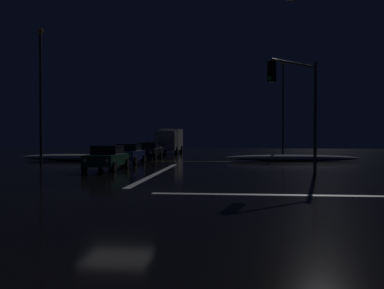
% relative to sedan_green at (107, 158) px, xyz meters
% --- Properties ---
extents(ground, '(120.00, 120.00, 0.10)m').
position_rel_sedan_green_xyz_m(ground, '(3.56, -10.34, -0.85)').
color(ground, black).
extents(stop_line_north, '(0.35, 14.86, 0.01)m').
position_rel_sedan_green_xyz_m(stop_line_north, '(3.56, -1.68, -0.80)').
color(stop_line_north, white).
rests_on(stop_line_north, ground).
extents(centre_line_ns, '(22.00, 0.15, 0.01)m').
position_rel_sedan_green_xyz_m(centre_line_ns, '(3.56, 9.92, -0.80)').
color(centre_line_ns, yellow).
rests_on(centre_line_ns, ground).
extents(crosswalk_bar_east, '(14.86, 0.40, 0.01)m').
position_rel_sedan_green_xyz_m(crosswalk_bar_east, '(12.32, -10.34, -0.80)').
color(crosswalk_bar_east, white).
rests_on(crosswalk_bar_east, ground).
extents(snow_bank_left_curb, '(9.85, 1.50, 0.58)m').
position_rel_sedan_green_xyz_m(snow_bank_left_curb, '(-5.89, 9.90, -0.51)').
color(snow_bank_left_curb, white).
rests_on(snow_bank_left_curb, ground).
extents(snow_bank_right_curb, '(11.41, 1.50, 0.56)m').
position_rel_sedan_green_xyz_m(snow_bank_right_curb, '(13.02, 10.80, -0.52)').
color(snow_bank_right_curb, white).
rests_on(snow_bank_right_curb, ground).
extents(sedan_green, '(2.02, 4.33, 1.57)m').
position_rel_sedan_green_xyz_m(sedan_green, '(0.00, 0.00, 0.00)').
color(sedan_green, '#14512D').
rests_on(sedan_green, ground).
extents(sedan_blue, '(2.02, 4.33, 1.57)m').
position_rel_sedan_green_xyz_m(sedan_blue, '(-0.20, 6.27, 0.00)').
color(sedan_blue, navy).
rests_on(sedan_blue, ground).
extents(sedan_black, '(2.02, 4.33, 1.57)m').
position_rel_sedan_green_xyz_m(sedan_black, '(0.12, 12.66, 0.00)').
color(sedan_black, black).
rests_on(sedan_black, ground).
extents(sedan_silver, '(2.02, 4.33, 1.57)m').
position_rel_sedan_green_xyz_m(sedan_silver, '(-0.47, 18.87, 0.00)').
color(sedan_silver, '#B7B7BC').
rests_on(sedan_silver, ground).
extents(box_truck, '(2.68, 8.28, 3.08)m').
position_rel_sedan_green_xyz_m(box_truck, '(0.12, 26.14, 0.91)').
color(box_truck, beige).
rests_on(box_truck, ground).
extents(traffic_signal_ne, '(3.04, 3.04, 6.39)m').
position_rel_sedan_green_xyz_m(traffic_signal_ne, '(11.47, -2.43, 3.59)').
color(traffic_signal_ne, '#4C4C51').
rests_on(traffic_signal_ne, ground).
extents(streetlamp_left_near, '(0.44, 0.44, 10.10)m').
position_rel_sedan_green_xyz_m(streetlamp_left_near, '(-6.19, 3.92, 4.95)').
color(streetlamp_left_near, '#424247').
rests_on(streetlamp_left_near, ground).
extents(streetlamp_right_far, '(0.44, 0.44, 10.21)m').
position_rel_sedan_green_xyz_m(streetlamp_right_far, '(13.32, 19.92, 5.01)').
color(streetlamp_right_far, '#424247').
rests_on(streetlamp_right_far, ground).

